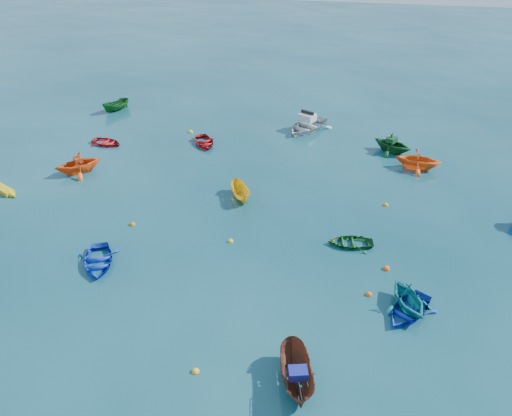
# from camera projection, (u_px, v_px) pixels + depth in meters

# --- Properties ---
(ground) EXTENTS (160.00, 160.00, 0.00)m
(ground) POSITION_uv_depth(u_px,v_px,m) (236.00, 265.00, 25.48)
(ground) COLOR #093343
(ground) RESTS_ON ground
(dinghy_blue_sw) EXTENTS (3.18, 3.59, 0.62)m
(dinghy_blue_sw) POSITION_uv_depth(u_px,v_px,m) (99.00, 264.00, 25.53)
(dinghy_blue_sw) COLOR #1033CA
(dinghy_blue_sw) RESTS_ON ground
(sampan_brown_mid) EXTENTS (2.04, 3.42, 1.24)m
(sampan_brown_mid) POSITION_uv_depth(u_px,v_px,m) (297.00, 384.00, 19.20)
(sampan_brown_mid) COLOR brown
(sampan_brown_mid) RESTS_ON ground
(dinghy_blue_se) EXTENTS (3.18, 3.46, 0.59)m
(dinghy_blue_se) POSITION_uv_depth(u_px,v_px,m) (408.00, 313.00, 22.50)
(dinghy_blue_se) COLOR #102EC9
(dinghy_blue_se) RESTS_ON ground
(dinghy_orange_w) EXTENTS (4.02, 4.01, 1.61)m
(dinghy_orange_w) POSITION_uv_depth(u_px,v_px,m) (80.00, 172.00, 34.16)
(dinghy_orange_w) COLOR #F85B17
(dinghy_orange_w) RESTS_ON ground
(sampan_yellow_mid) EXTENTS (2.05, 2.69, 0.98)m
(sampan_yellow_mid) POSITION_uv_depth(u_px,v_px,m) (241.00, 198.00, 31.22)
(sampan_yellow_mid) COLOR yellow
(sampan_yellow_mid) RESTS_ON ground
(dinghy_green_e) EXTENTS (2.66, 2.07, 0.51)m
(dinghy_green_e) POSITION_uv_depth(u_px,v_px,m) (350.00, 244.00, 26.99)
(dinghy_green_e) COLOR #13521C
(dinghy_green_e) RESTS_ON ground
(dinghy_cyan_se) EXTENTS (3.12, 3.30, 1.36)m
(dinghy_cyan_se) POSITION_uv_depth(u_px,v_px,m) (406.00, 308.00, 22.80)
(dinghy_cyan_se) COLOR teal
(dinghy_cyan_se) RESTS_ON ground
(dinghy_red_nw) EXTENTS (2.83, 2.29, 0.52)m
(dinghy_red_nw) POSITION_uv_depth(u_px,v_px,m) (107.00, 144.00, 38.10)
(dinghy_red_nw) COLOR red
(dinghy_red_nw) RESTS_ON ground
(dinghy_green_n) EXTENTS (3.74, 3.59, 1.52)m
(dinghy_green_n) POSITION_uv_depth(u_px,v_px,m) (391.00, 152.00, 36.95)
(dinghy_green_n) COLOR #114B1E
(dinghy_green_n) RESTS_ON ground
(dinghy_red_far) EXTENTS (3.14, 3.42, 0.58)m
(dinghy_red_far) POSITION_uv_depth(u_px,v_px,m) (204.00, 144.00, 38.10)
(dinghy_red_far) COLOR #AE0E12
(dinghy_red_far) RESTS_ON ground
(dinghy_orange_far) EXTENTS (3.38, 3.02, 1.61)m
(dinghy_orange_far) POSITION_uv_depth(u_px,v_px,m) (416.00, 168.00, 34.66)
(dinghy_orange_far) COLOR orange
(dinghy_orange_far) RESTS_ON ground
(sampan_green_far) EXTENTS (2.20, 2.82, 1.03)m
(sampan_green_far) POSITION_uv_depth(u_px,v_px,m) (117.00, 111.00, 44.23)
(sampan_green_far) COLOR #13551A
(sampan_green_far) RESTS_ON ground
(motorboat_white) EXTENTS (4.67, 5.23, 1.50)m
(motorboat_white) POSITION_uv_depth(u_px,v_px,m) (307.00, 129.00, 40.57)
(motorboat_white) COLOR silver
(motorboat_white) RESTS_ON ground
(tarp_blue_a) EXTENTS (0.83, 0.71, 0.34)m
(tarp_blue_a) POSITION_uv_depth(u_px,v_px,m) (298.00, 373.00, 18.66)
(tarp_blue_a) COLOR navy
(tarp_blue_a) RESTS_ON sampan_brown_mid
(tarp_orange_a) EXTENTS (0.82, 0.82, 0.32)m
(tarp_orange_a) POSITION_uv_depth(u_px,v_px,m) (78.00, 160.00, 33.68)
(tarp_orange_a) COLOR #B03912
(tarp_orange_a) RESTS_ON dinghy_orange_w
(tarp_green_b) EXTENTS (0.87, 0.94, 0.37)m
(tarp_green_b) POSITION_uv_depth(u_px,v_px,m) (392.00, 140.00, 36.51)
(tarp_green_b) COLOR #10411E
(tarp_green_b) RESTS_ON dinghy_green_n
(buoy_ye_a) EXTENTS (0.31, 0.31, 0.31)m
(buoy_ye_a) POSITION_uv_depth(u_px,v_px,m) (196.00, 372.00, 19.69)
(buoy_ye_a) COLOR yellow
(buoy_ye_a) RESTS_ON ground
(buoy_or_b) EXTENTS (0.31, 0.31, 0.31)m
(buoy_or_b) POSITION_uv_depth(u_px,v_px,m) (369.00, 295.00, 23.54)
(buoy_or_b) COLOR #E75C0C
(buoy_or_b) RESTS_ON ground
(buoy_or_c) EXTENTS (0.33, 0.33, 0.33)m
(buoy_or_c) POSITION_uv_depth(u_px,v_px,m) (133.00, 225.00, 28.63)
(buoy_or_c) COLOR #CF6E0B
(buoy_or_c) RESTS_ON ground
(buoy_ye_c) EXTENTS (0.30, 0.30, 0.30)m
(buoy_ye_c) POSITION_uv_depth(u_px,v_px,m) (231.00, 241.00, 27.23)
(buoy_ye_c) COLOR yellow
(buoy_ye_c) RESTS_ON ground
(buoy_or_d) EXTENTS (0.35, 0.35, 0.35)m
(buoy_or_d) POSITION_uv_depth(u_px,v_px,m) (386.00, 269.00, 25.18)
(buoy_or_d) COLOR #FF530D
(buoy_or_d) RESTS_ON ground
(buoy_ye_d) EXTENTS (0.39, 0.39, 0.39)m
(buoy_ye_d) POSITION_uv_depth(u_px,v_px,m) (191.00, 132.00, 40.07)
(buoy_ye_d) COLOR yellow
(buoy_ye_d) RESTS_ON ground
(buoy_or_e) EXTENTS (0.31, 0.31, 0.31)m
(buoy_or_e) POSITION_uv_depth(u_px,v_px,m) (386.00, 205.00, 30.46)
(buoy_or_e) COLOR orange
(buoy_or_e) RESTS_ON ground
(buoy_ye_e) EXTENTS (0.33, 0.33, 0.33)m
(buoy_ye_e) POSITION_uv_depth(u_px,v_px,m) (389.00, 137.00, 39.28)
(buoy_ye_e) COLOR gold
(buoy_ye_e) RESTS_ON ground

